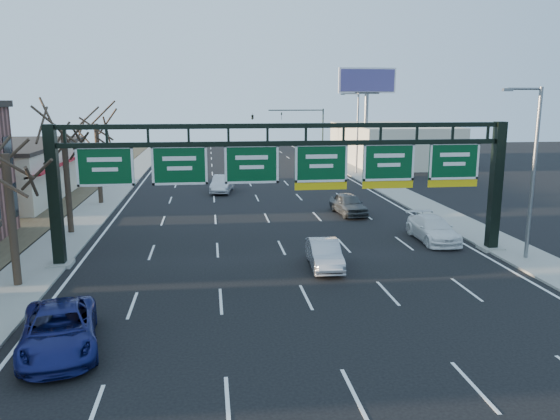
{
  "coord_description": "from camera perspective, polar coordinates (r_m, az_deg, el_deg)",
  "views": [
    {
      "loc": [
        -4.01,
        -20.01,
        8.45
      ],
      "look_at": [
        -0.71,
        5.28,
        3.2
      ],
      "focal_mm": 35.0,
      "sensor_mm": 36.0,
      "label": 1
    }
  ],
  "objects": [
    {
      "name": "ground",
      "position": [
        22.09,
        3.66,
        -10.88
      ],
      "size": [
        160.0,
        160.0,
        0.0
      ],
      "primitive_type": "plane",
      "color": "black",
      "rests_on": "ground"
    },
    {
      "name": "sidewalk_left",
      "position": [
        41.82,
        -19.41,
        -0.61
      ],
      "size": [
        3.0,
        120.0,
        0.12
      ],
      "primitive_type": "cube",
      "color": "gray",
      "rests_on": "ground"
    },
    {
      "name": "sidewalk_right",
      "position": [
        44.21,
        15.06,
        0.29
      ],
      "size": [
        3.0,
        120.0,
        0.12
      ],
      "primitive_type": "cube",
      "color": "gray",
      "rests_on": "ground"
    },
    {
      "name": "lane_markings",
      "position": [
        41.09,
        -1.68,
        -0.23
      ],
      "size": [
        21.6,
        120.0,
        0.01
      ],
      "primitive_type": "cube",
      "color": "white",
      "rests_on": "ground"
    },
    {
      "name": "sign_gantry",
      "position": [
        28.58,
        1.02,
        3.95
      ],
      "size": [
        24.6,
        1.2,
        7.2
      ],
      "color": "black",
      "rests_on": "ground"
    },
    {
      "name": "cream_strip",
      "position": [
        52.39,
        -26.92,
        3.7
      ],
      "size": [
        10.9,
        18.4,
        4.7
      ],
      "color": "beige",
      "rests_on": "ground"
    },
    {
      "name": "building_right_distant",
      "position": [
        74.26,
        11.53,
        6.81
      ],
      "size": [
        12.0,
        20.0,
        5.0
      ],
      "primitive_type": "cube",
      "color": "beige",
      "rests_on": "ground"
    },
    {
      "name": "tree_gantry",
      "position": [
        26.55,
        -27.02,
        7.49
      ],
      "size": [
        3.6,
        3.6,
        8.48
      ],
      "color": "black",
      "rests_on": "sidewalk_left"
    },
    {
      "name": "tree_mid",
      "position": [
        36.11,
        -21.87,
        9.87
      ],
      "size": [
        3.6,
        3.6,
        9.24
      ],
      "color": "black",
      "rests_on": "sidewalk_left"
    },
    {
      "name": "tree_far",
      "position": [
        45.88,
        -18.77,
        9.82
      ],
      "size": [
        3.6,
        3.6,
        8.86
      ],
      "color": "black",
      "rests_on": "sidewalk_left"
    },
    {
      "name": "streetlight_near",
      "position": [
        30.98,
        24.83,
        4.32
      ],
      "size": [
        2.15,
        0.22,
        9.0
      ],
      "color": "slate",
      "rests_on": "sidewalk_right"
    },
    {
      "name": "streetlight_far",
      "position": [
        62.33,
        7.99,
        8.43
      ],
      "size": [
        2.15,
        0.22,
        9.0
      ],
      "color": "slate",
      "rests_on": "sidewalk_right"
    },
    {
      "name": "billboard_right",
      "position": [
        67.72,
        9.06,
        12.01
      ],
      "size": [
        7.0,
        0.5,
        12.0
      ],
      "color": "slate",
      "rests_on": "ground"
    },
    {
      "name": "traffic_signal_mast",
      "position": [
        75.7,
        -0.08,
        9.4
      ],
      "size": [
        10.16,
        0.54,
        7.0
      ],
      "color": "black",
      "rests_on": "ground"
    },
    {
      "name": "car_blue_suv",
      "position": [
        20.35,
        -22.09,
        -11.56
      ],
      "size": [
        3.44,
        5.66,
        1.47
      ],
      "primitive_type": "imported",
      "rotation": [
        0.0,
        0.0,
        0.2
      ],
      "color": "navy",
      "rests_on": "ground"
    },
    {
      "name": "car_silver_sedan",
      "position": [
        27.77,
        4.66,
        -4.63
      ],
      "size": [
        1.7,
        4.29,
        1.39
      ],
      "primitive_type": "imported",
      "rotation": [
        0.0,
        0.0,
        -0.06
      ],
      "color": "#ABAAAF",
      "rests_on": "ground"
    },
    {
      "name": "car_white_wagon",
      "position": [
        34.04,
        15.67,
        -1.92
      ],
      "size": [
        2.09,
        5.03,
        1.45
      ],
      "primitive_type": "imported",
      "rotation": [
        0.0,
        0.0,
        -0.01
      ],
      "color": "white",
      "rests_on": "ground"
    },
    {
      "name": "car_grey_far",
      "position": [
        40.58,
        7.16,
        0.63
      ],
      "size": [
        2.25,
        4.66,
        1.53
      ],
      "primitive_type": "imported",
      "rotation": [
        0.0,
        0.0,
        0.1
      ],
      "color": "#424547",
      "rests_on": "ground"
    },
    {
      "name": "car_silver_distant",
      "position": [
        50.03,
        -6.05,
        2.73
      ],
      "size": [
        2.41,
        4.84,
        1.53
      ],
      "primitive_type": "imported",
      "rotation": [
        0.0,
        0.0,
        -0.18
      ],
      "color": "silver",
      "rests_on": "ground"
    }
  ]
}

